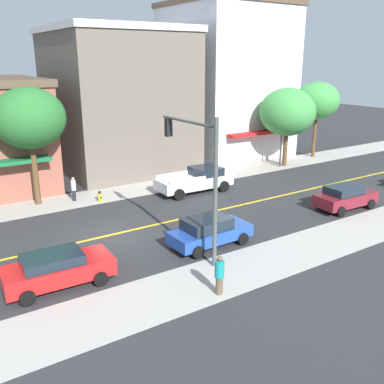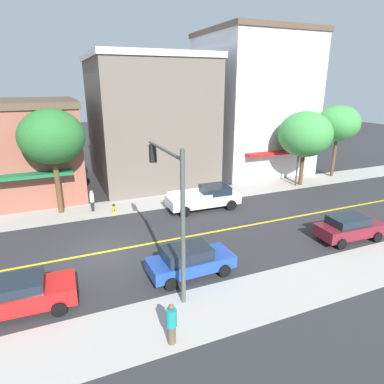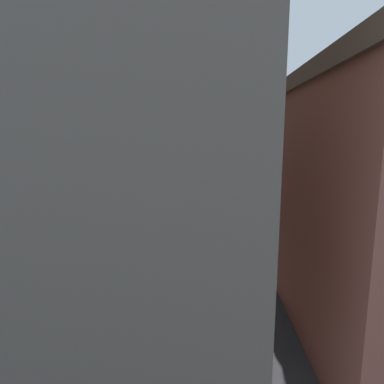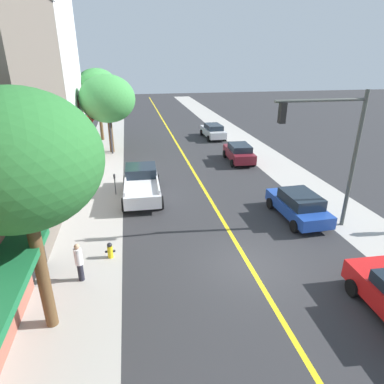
% 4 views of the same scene
% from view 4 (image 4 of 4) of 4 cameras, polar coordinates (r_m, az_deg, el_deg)
% --- Properties ---
extents(ground_plane, '(140.00, 140.00, 0.00)m').
position_cam_4_polar(ground_plane, '(14.53, 9.94, -12.41)').
color(ground_plane, '#2D2D30').
extents(sidewalk_left, '(3.42, 126.00, 0.01)m').
position_cam_4_polar(sidewalk_left, '(14.00, -19.34, -15.01)').
color(sidewalk_left, '#ADA8A0').
rests_on(sidewalk_left, ground).
extents(road_centerline_stripe, '(0.20, 126.00, 0.00)m').
position_cam_4_polar(road_centerline_stripe, '(14.53, 9.94, -12.41)').
color(road_centerline_stripe, yellow).
rests_on(road_centerline_stripe, ground).
extents(pale_office_building, '(11.48, 10.39, 14.36)m').
position_cam_4_polar(pale_office_building, '(31.06, -30.03, 17.81)').
color(pale_office_building, silver).
rests_on(pale_office_building, ground).
extents(street_tree_left_near, '(4.86, 4.86, 6.87)m').
position_cam_4_polar(street_tree_left_near, '(30.76, -14.54, 15.44)').
color(street_tree_left_near, brown).
rests_on(street_tree_left_near, ground).
extents(street_tree_right_corner, '(4.53, 4.53, 7.61)m').
position_cam_4_polar(street_tree_right_corner, '(9.93, -28.03, 4.77)').
color(street_tree_right_corner, brown).
rests_on(street_tree_right_corner, ground).
extents(street_tree_left_far, '(4.16, 4.16, 7.20)m').
position_cam_4_polar(street_tree_left_far, '(35.83, -16.21, 17.20)').
color(street_tree_left_far, brown).
rests_on(street_tree_left_far, ground).
extents(fire_hydrant, '(0.44, 0.24, 0.74)m').
position_cam_4_polar(fire_hydrant, '(15.04, -14.09, -9.83)').
color(fire_hydrant, yellow).
rests_on(fire_hydrant, ground).
extents(parking_meter, '(0.12, 0.18, 1.38)m').
position_cam_4_polar(parking_meter, '(21.35, -13.32, 1.83)').
color(parking_meter, '#4C4C51').
rests_on(parking_meter, ground).
extents(traffic_light_mast, '(4.53, 0.32, 6.89)m').
position_cam_4_polar(traffic_light_mast, '(16.93, 23.47, 8.08)').
color(traffic_light_mast, '#474C47').
rests_on(traffic_light_mast, ground).
extents(street_lamp, '(0.70, 0.36, 5.33)m').
position_cam_4_polar(street_lamp, '(30.37, -14.25, 12.69)').
color(street_lamp, '#38383D').
rests_on(street_lamp, ground).
extents(blue_sedan_right_curb, '(2.12, 4.38, 1.53)m').
position_cam_4_polar(blue_sedan_right_curb, '(18.64, 18.06, -2.19)').
color(blue_sedan_right_curb, '#1E429E').
rests_on(blue_sedan_right_curb, ground).
extents(silver_sedan_right_curb, '(2.08, 4.67, 1.51)m').
position_cam_4_polar(silver_sedan_right_curb, '(36.03, 3.68, 10.60)').
color(silver_sedan_right_curb, '#B7BABF').
rests_on(silver_sedan_right_curb, ground).
extents(maroon_sedan_right_curb, '(2.14, 4.27, 1.54)m').
position_cam_4_polar(maroon_sedan_right_curb, '(27.80, 8.20, 6.82)').
color(maroon_sedan_right_curb, maroon).
rests_on(maroon_sedan_right_curb, ground).
extents(white_pickup_truck, '(2.49, 5.59, 1.74)m').
position_cam_4_polar(white_pickup_truck, '(20.79, -8.78, 1.55)').
color(white_pickup_truck, silver).
rests_on(white_pickup_truck, ground).
extents(pedestrian_white_shirt, '(0.31, 0.31, 1.65)m').
position_cam_4_polar(pedestrian_white_shirt, '(13.72, -19.09, -11.33)').
color(pedestrian_white_shirt, black).
rests_on(pedestrian_white_shirt, ground).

